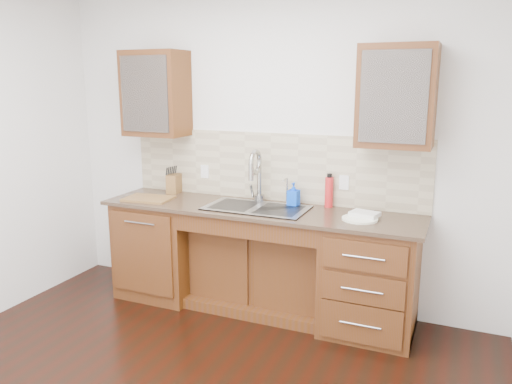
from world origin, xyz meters
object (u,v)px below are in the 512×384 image
at_px(soap_bottle, 294,194).
at_px(knife_block, 174,184).
at_px(water_bottle, 329,192).
at_px(plate, 360,219).
at_px(cutting_board, 149,199).

distance_m(soap_bottle, knife_block, 1.19).
relative_size(water_bottle, plate, 0.93).
height_order(plate, cutting_board, cutting_board).
bearing_deg(knife_block, soap_bottle, -10.53).
bearing_deg(soap_bottle, knife_block, -178.54).
xyz_separation_m(knife_block, cutting_board, (-0.07, -0.32, -0.08)).
xyz_separation_m(water_bottle, knife_block, (-1.47, -0.04, -0.04)).
height_order(soap_bottle, cutting_board, soap_bottle).
relative_size(soap_bottle, knife_block, 1.13).
xyz_separation_m(soap_bottle, water_bottle, (0.28, 0.08, 0.03)).
bearing_deg(plate, cutting_board, -177.91).
relative_size(soap_bottle, cutting_board, 0.49).
height_order(soap_bottle, plate, soap_bottle).
height_order(soap_bottle, water_bottle, water_bottle).
height_order(soap_bottle, knife_block, soap_bottle).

